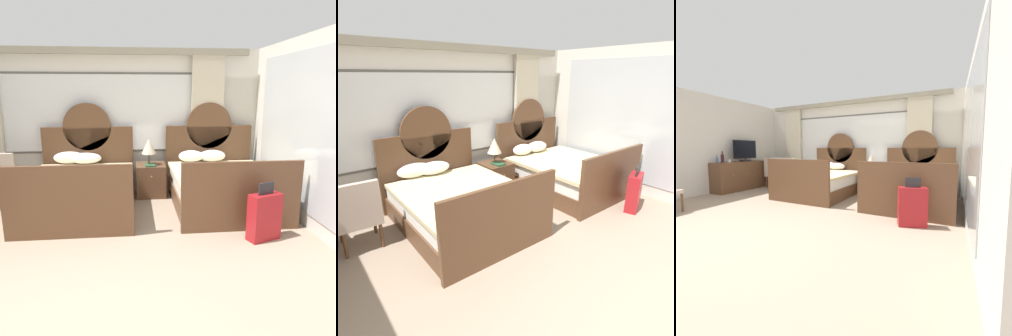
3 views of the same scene
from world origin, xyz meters
TOP-DOWN VIEW (x-y plane):
  - wall_back_window at (0.00, 4.19)m, footprint 6.16×0.22m
  - wall_right_mirror at (3.11, 1.82)m, footprint 0.08×4.79m
  - bed_near_window at (-0.23, 3.05)m, footprint 1.69×2.16m
  - bed_near_mirror at (2.10, 3.05)m, footprint 1.69×2.16m
  - nightstand_between_beds at (0.94, 3.69)m, footprint 0.53×0.56m
  - table_lamp_on_nightstand at (0.91, 3.67)m, footprint 0.27×0.27m
  - book_on_nightstand at (0.93, 3.58)m, footprint 0.18×0.26m
  - armchair_by_window_left at (-1.54, 3.28)m, footprint 0.55×0.55m
  - suitcase_on_floor at (2.32, 1.65)m, footprint 0.47×0.33m

SIDE VIEW (x-z plane):
  - nightstand_between_beds at x=0.94m, z-range 0.00..0.59m
  - suitcase_on_floor at x=2.32m, z-range -0.07..0.71m
  - bed_near_mirror at x=2.10m, z-range -0.50..1.21m
  - bed_near_window at x=-0.23m, z-range -0.49..1.21m
  - armchair_by_window_left at x=-1.54m, z-range 0.04..1.00m
  - book_on_nightstand at x=0.93m, z-range 0.59..0.62m
  - table_lamp_on_nightstand at x=0.91m, z-range 0.69..1.18m
  - wall_right_mirror at x=3.11m, z-range 0.00..2.70m
  - wall_back_window at x=0.00m, z-range 0.06..2.76m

